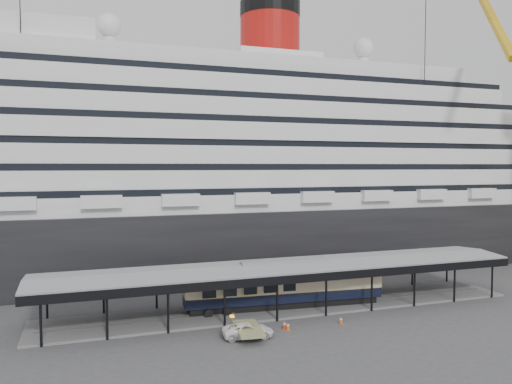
# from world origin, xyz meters

# --- Properties ---
(ground) EXTENTS (200.00, 200.00, 0.00)m
(ground) POSITION_xyz_m (0.00, 0.00, 0.00)
(ground) COLOR #3E3E41
(ground) RESTS_ON ground
(cruise_ship) EXTENTS (130.00, 30.00, 43.90)m
(cruise_ship) POSITION_xyz_m (0.05, 32.00, 18.35)
(cruise_ship) COLOR black
(cruise_ship) RESTS_ON ground
(platform_canopy) EXTENTS (56.00, 9.18, 5.30)m
(platform_canopy) POSITION_xyz_m (0.00, 5.00, 2.36)
(platform_canopy) COLOR slate
(platform_canopy) RESTS_ON ground
(port_truck) EXTENTS (5.18, 2.85, 1.38)m
(port_truck) POSITION_xyz_m (-7.40, -2.87, 0.69)
(port_truck) COLOR white
(port_truck) RESTS_ON ground
(pullman_carriage) EXTENTS (23.36, 4.87, 22.77)m
(pullman_carriage) POSITION_xyz_m (-0.37, 5.00, 2.75)
(pullman_carriage) COLOR black
(pullman_carriage) RESTS_ON ground
(traffic_cone_left) EXTENTS (0.50, 0.50, 0.82)m
(traffic_cone_left) POSITION_xyz_m (-2.94, -2.17, 0.41)
(traffic_cone_left) COLOR #D75B0B
(traffic_cone_left) RESTS_ON ground
(traffic_cone_mid) EXTENTS (0.58, 0.58, 0.85)m
(traffic_cone_mid) POSITION_xyz_m (-3.11, -1.68, 0.42)
(traffic_cone_mid) COLOR red
(traffic_cone_mid) RESTS_ON ground
(traffic_cone_right) EXTENTS (0.50, 0.50, 0.82)m
(traffic_cone_right) POSITION_xyz_m (3.07, -2.13, 0.41)
(traffic_cone_right) COLOR #D64D0B
(traffic_cone_right) RESTS_ON ground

